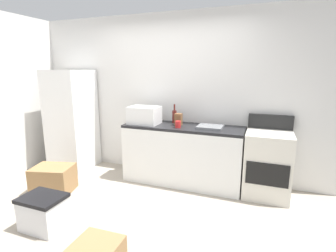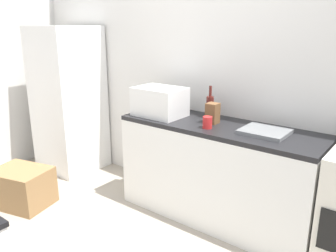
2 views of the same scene
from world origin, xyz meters
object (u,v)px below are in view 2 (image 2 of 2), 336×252
refrigerator (69,100)px  cardboard_box_medium (22,187)px  microwave (160,102)px  wine_bottle (210,106)px  coffee_mug (207,122)px  knife_block (213,113)px

refrigerator → cardboard_box_medium: refrigerator is taller
microwave → cardboard_box_medium: microwave is taller
microwave → wine_bottle: bearing=28.4°
coffee_mug → knife_block: size_ratio=0.56×
coffee_mug → knife_block: bearing=106.4°
knife_block → cardboard_box_medium: knife_block is taller
refrigerator → cardboard_box_medium: size_ratio=3.22×
microwave → coffee_mug: size_ratio=4.60×
wine_bottle → cardboard_box_medium: wine_bottle is taller
microwave → coffee_mug: microwave is taller
refrigerator → knife_block: 1.98m
cardboard_box_medium → knife_block: bearing=32.2°
refrigerator → cardboard_box_medium: bearing=-66.2°
wine_bottle → cardboard_box_medium: bearing=-141.9°
refrigerator → wine_bottle: 1.87m
knife_block → cardboard_box_medium: size_ratio=0.34×
knife_block → refrigerator: bearing=-178.3°
coffee_mug → cardboard_box_medium: (-1.61, -0.83, -0.76)m
microwave → coffee_mug: 0.59m
microwave → wine_bottle: 0.47m
knife_block → cardboard_box_medium: 2.01m
wine_bottle → knife_block: bearing=-51.7°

